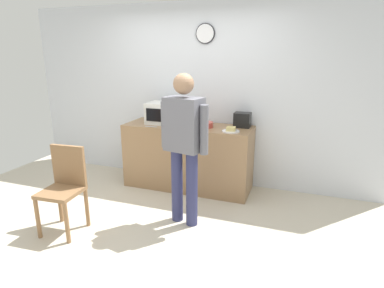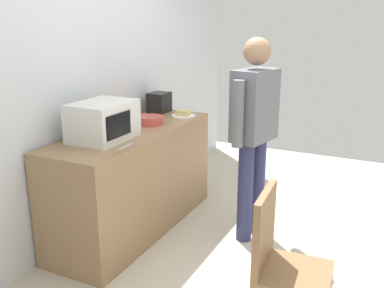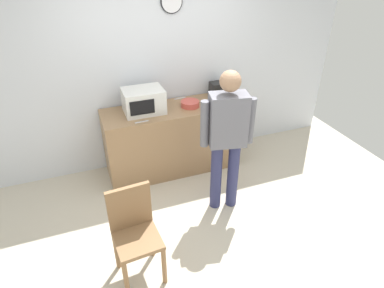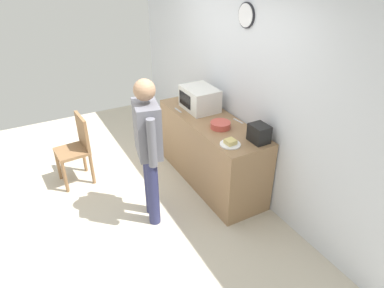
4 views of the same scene
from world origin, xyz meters
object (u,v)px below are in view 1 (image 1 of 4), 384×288
fork_utensil (151,126)px  salad_bowl (204,125)px  microwave (166,113)px  person_standing (184,139)px  sandwich_plate (231,130)px  toaster (242,120)px  wooden_chair (65,185)px  spoon_utensil (207,123)px

fork_utensil → salad_bowl: bearing=17.3°
microwave → person_standing: 1.22m
fork_utensil → sandwich_plate: bearing=4.4°
toaster → wooden_chair: (-1.59, -1.71, -0.50)m
person_standing → sandwich_plate: bearing=68.1°
toaster → spoon_utensil: bearing=168.9°
spoon_utensil → toaster: bearing=-11.1°
sandwich_plate → person_standing: person_standing is taller
sandwich_plate → spoon_utensil: sandwich_plate is taller
sandwich_plate → wooden_chair: sandwich_plate is taller
salad_bowl → spoon_utensil: size_ratio=1.43×
salad_bowl → person_standing: size_ratio=0.14×
salad_bowl → toaster: toaster is taller
sandwich_plate → salad_bowl: 0.43m
sandwich_plate → salad_bowl: size_ratio=0.94×
toaster → person_standing: (-0.41, -1.14, -0.02)m
sandwich_plate → spoon_utensil: size_ratio=1.35×
person_standing → wooden_chair: person_standing is taller
fork_utensil → person_standing: 1.07m
sandwich_plate → toaster: toaster is taller
microwave → wooden_chair: size_ratio=0.53×
toaster → wooden_chair: size_ratio=0.23×
microwave → person_standing: bearing=-56.3°
sandwich_plate → person_standing: 0.89m
spoon_utensil → salad_bowl: bearing=-81.7°
microwave → wooden_chair: (-0.50, -1.58, -0.55)m
microwave → salad_bowl: size_ratio=2.05×
salad_bowl → fork_utensil: salad_bowl is taller
toaster → wooden_chair: bearing=-133.0°
sandwich_plate → fork_utensil: bearing=-175.6°
microwave → salad_bowl: microwave is taller
sandwich_plate → salad_bowl: (-0.40, 0.13, 0.02)m
toaster → fork_utensil: size_ratio=1.29×
salad_bowl → fork_utensil: (-0.70, -0.22, -0.03)m
microwave → toaster: size_ratio=2.27×
salad_bowl → person_standing: (0.07, -0.96, 0.04)m
salad_bowl → toaster: 0.53m
sandwich_plate → fork_utensil: size_ratio=1.35×
person_standing → fork_utensil: bearing=136.3°
fork_utensil → wooden_chair: size_ratio=0.18×
microwave → sandwich_plate: bearing=-10.6°
salad_bowl → person_standing: 0.96m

